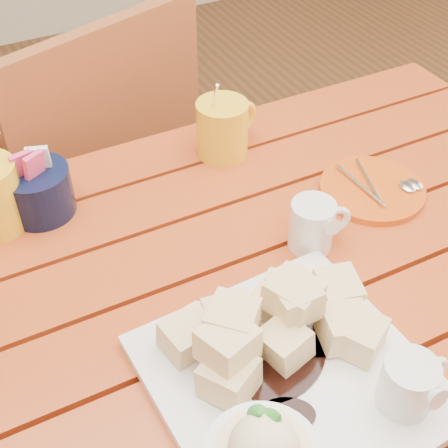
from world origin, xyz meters
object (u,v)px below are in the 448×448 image
dessert_plate (286,380)px  table (253,341)px  coffee_mug_right (223,127)px  orange_saucer (373,189)px  chair_far (91,185)px

dessert_plate → table: bearing=71.6°
dessert_plate → coffee_mug_right: (0.16, 0.45, 0.01)m
coffee_mug_right → orange_saucer: coffee_mug_right is taller
orange_saucer → chair_far: size_ratio=0.18×
dessert_plate → orange_saucer: dessert_plate is taller
coffee_mug_right → chair_far: bearing=98.8°
dessert_plate → coffee_mug_right: coffee_mug_right is taller
coffee_mug_right → orange_saucer: size_ratio=0.87×
dessert_plate → coffee_mug_right: size_ratio=2.18×
table → chair_far: chair_far is taller
orange_saucer → coffee_mug_right: bearing=127.8°
table → dessert_plate: bearing=-108.4°
table → orange_saucer: (0.26, 0.09, 0.11)m
orange_saucer → chair_far: chair_far is taller
orange_saucer → chair_far: 0.66m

